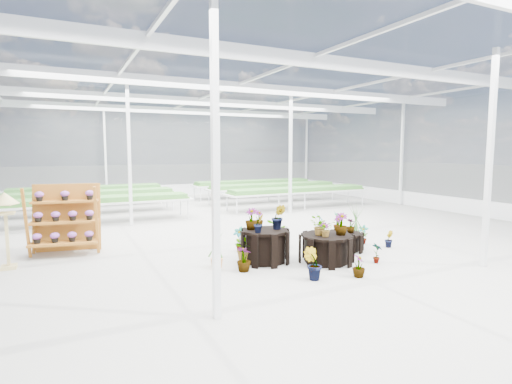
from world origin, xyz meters
name	(u,v)px	position (x,y,z in m)	size (l,w,h in m)	color
ground_plane	(270,242)	(0.00, 0.00, 0.00)	(24.00, 24.00, 0.00)	gray
greenhouse_shell	(270,158)	(0.00, 0.00, 2.25)	(18.00, 24.00, 4.50)	white
steel_frame	(270,158)	(0.00, 0.00, 2.25)	(18.00, 24.00, 4.50)	silver
nursery_benches	(192,198)	(0.00, 7.20, 0.42)	(16.00, 7.00, 0.84)	silver
plinth_tall	(265,246)	(-1.03, -1.71, 0.36)	(1.06, 1.06, 0.72)	black
plinth_mid	(326,249)	(0.17, -2.31, 0.31)	(1.17, 1.17, 0.62)	black
plinth_low	(343,241)	(1.17, -1.61, 0.22)	(0.97, 0.97, 0.44)	black
shelf_rack	(65,220)	(-4.95, 0.97, 0.82)	(1.55, 0.82, 1.65)	#8F5519
bird_table	(7,231)	(-6.04, 0.17, 0.80)	(0.38, 0.38, 1.60)	tan
nursery_plants	(294,236)	(-0.21, -1.55, 0.49)	(4.89, 3.40, 1.28)	#3A6F30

